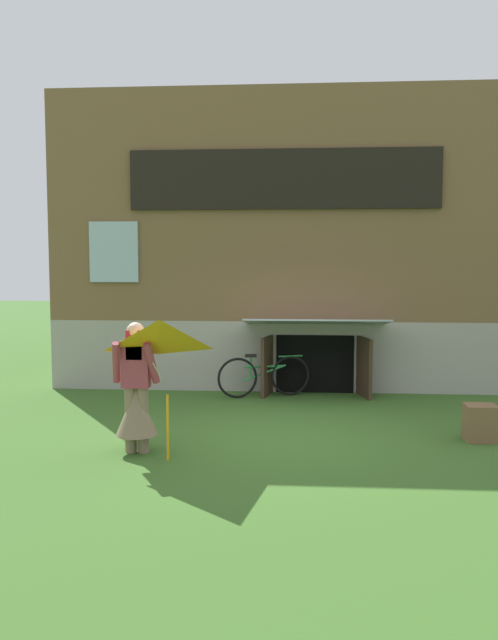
{
  "coord_description": "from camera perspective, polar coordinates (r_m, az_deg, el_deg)",
  "views": [
    {
      "loc": [
        0.24,
        -8.75,
        2.37
      ],
      "look_at": [
        -0.46,
        0.83,
        1.51
      ],
      "focal_mm": 36.54,
      "sensor_mm": 36.0,
      "label": 1
    }
  ],
  "objects": [
    {
      "name": "ground_plane",
      "position": [
        9.07,
        2.56,
        -10.05
      ],
      "size": [
        60.0,
        60.0,
        0.0
      ],
      "primitive_type": "plane",
      "color": "#386023"
    },
    {
      "name": "log_house",
      "position": [
        14.18,
        3.24,
        6.62
      ],
      "size": [
        8.66,
        5.95,
        5.49
      ],
      "color": "#9E998E",
      "rests_on": "ground_plane"
    },
    {
      "name": "person",
      "position": [
        8.24,
        -9.84,
        -6.75
      ],
      "size": [
        0.61,
        0.52,
        1.63
      ],
      "rotation": [
        0.0,
        0.0,
        0.06
      ],
      "color": "#7F6B51",
      "rests_on": "ground_plane"
    },
    {
      "name": "kite",
      "position": [
        7.46,
        -7.82,
        -3.37
      ],
      "size": [
        1.11,
        1.2,
        1.54
      ],
      "color": "orange",
      "rests_on": "ground_plane"
    },
    {
      "name": "bicycle_green",
      "position": [
        11.49,
        1.32,
        -4.92
      ],
      "size": [
        1.61,
        0.56,
        0.76
      ],
      "rotation": [
        0.0,
        0.0,
        0.32
      ],
      "color": "black",
      "rests_on": "ground_plane"
    },
    {
      "name": "wooden_crate",
      "position": [
        9.25,
        19.6,
        -8.48
      ],
      "size": [
        0.4,
        0.34,
        0.49
      ],
      "primitive_type": "cube",
      "color": "brown",
      "rests_on": "ground_plane"
    }
  ]
}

